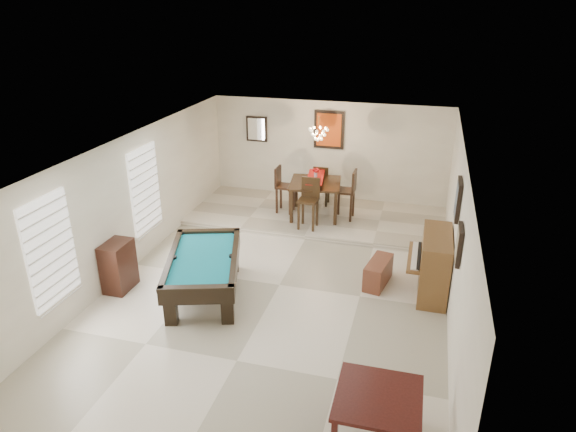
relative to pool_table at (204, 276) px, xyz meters
The scene contains 25 objects.
ground_plane 1.42m from the pool_table, 28.59° to the left, with size 6.00×9.00×0.02m, color beige.
wall_back 5.37m from the pool_table, 76.89° to the left, with size 6.00×0.04×2.60m, color silver.
wall_front 4.14m from the pool_table, 72.66° to the right, with size 6.00×0.04×2.60m, color silver.
wall_left 2.13m from the pool_table, 160.02° to the left, with size 0.04×9.00×2.60m, color silver.
wall_right 4.35m from the pool_table, ahead, with size 0.04×9.00×2.60m, color silver.
ceiling 2.62m from the pool_table, 28.59° to the left, with size 6.00×9.00×0.04m, color white.
dining_step 4.10m from the pool_table, 72.91° to the left, with size 6.00×2.50×0.12m, color beige.
window_left_front 2.57m from the pool_table, 138.86° to the right, with size 0.06×1.00×1.70m, color white.
window_left_rear 2.40m from the pool_table, 144.67° to the left, with size 0.06×1.00×1.70m, color white.
pool_table is the anchor object (origin of this frame).
square_table 4.19m from the pool_table, 37.34° to the right, with size 0.99×0.99×0.69m, color #35100D, non-canonical shape.
upright_piano 3.98m from the pool_table, 16.86° to the left, with size 0.76×1.36×1.13m, color brown, non-canonical shape.
piano_bench 3.19m from the pool_table, 21.95° to the left, with size 0.33×0.85×0.47m, color brown.
apothecary_chest 1.59m from the pool_table, behind, with size 0.41×0.61×0.92m, color black.
dining_table 3.99m from the pool_table, 72.97° to the left, with size 1.16×1.16×0.96m, color black, non-canonical shape.
flower_vase 4.06m from the pool_table, 72.97° to the left, with size 0.13×0.13×0.22m, color #A80E11, non-canonical shape.
dining_chair_south 3.30m from the pool_table, 69.13° to the left, with size 0.42×0.42×1.14m, color black, non-canonical shape.
dining_chair_north 4.72m from the pool_table, 75.73° to the left, with size 0.38×0.38×1.02m, color black, non-canonical shape.
dining_chair_west 3.89m from the pool_table, 83.76° to the left, with size 0.41×0.41×1.11m, color black, non-canonical shape.
dining_chair_east 4.27m from the pool_table, 63.91° to the left, with size 0.44×0.44×1.18m, color black, non-canonical shape.
chandelier 4.43m from the pool_table, 72.70° to the left, with size 0.44×0.44×0.60m, color #FFE5B2, non-canonical shape.
back_painting 5.47m from the pool_table, 76.79° to the left, with size 0.75×0.06×0.95m, color #D84C14.
back_mirror 5.36m from the pool_table, 97.79° to the left, with size 0.55×0.06×0.65m, color white.
right_picture_upper 4.54m from the pool_table, 12.92° to the left, with size 0.06×0.55×0.65m, color slate.
right_picture_lower 4.38m from the pool_table, ahead, with size 0.06×0.45×0.55m, color gray.
Camera 1 is at (2.34, -7.94, 4.93)m, focal length 32.00 mm.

